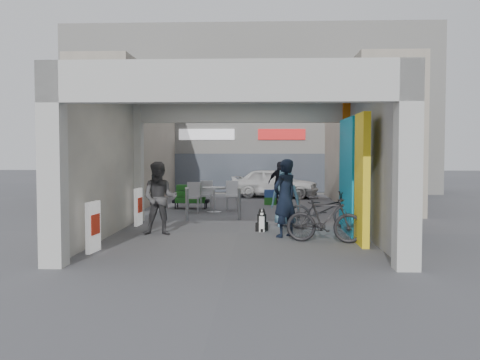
{
  "coord_description": "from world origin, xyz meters",
  "views": [
    {
      "loc": [
        0.57,
        -12.99,
        1.98
      ],
      "look_at": [
        0.01,
        1.0,
        1.24
      ],
      "focal_mm": 40.0,
      "sensor_mm": 36.0,
      "label": 1
    }
  ],
  "objects_px": {
    "cafe_set": "(211,201)",
    "man_back_turned": "(160,198)",
    "produce_stand": "(191,199)",
    "bicycle_rear": "(325,219)",
    "man_elderly": "(285,197)",
    "white_van": "(275,183)",
    "border_collie": "(262,222)",
    "man_with_dog": "(285,198)",
    "man_crates": "(280,183)",
    "bicycle_front": "(322,210)"
  },
  "relations": [
    {
      "from": "white_van",
      "to": "bicycle_front",
      "type": "bearing_deg",
      "value": -160.11
    },
    {
      "from": "border_collie",
      "to": "produce_stand",
      "type": "bearing_deg",
      "value": 139.2
    },
    {
      "from": "bicycle_rear",
      "to": "white_van",
      "type": "height_order",
      "value": "white_van"
    },
    {
      "from": "border_collie",
      "to": "man_crates",
      "type": "distance_m",
      "value": 7.09
    },
    {
      "from": "man_with_dog",
      "to": "man_back_turned",
      "type": "height_order",
      "value": "man_with_dog"
    },
    {
      "from": "bicycle_rear",
      "to": "white_van",
      "type": "xyz_separation_m",
      "value": [
        -0.81,
        11.56,
        0.13
      ]
    },
    {
      "from": "cafe_set",
      "to": "man_back_turned",
      "type": "bearing_deg",
      "value": -98.16
    },
    {
      "from": "border_collie",
      "to": "bicycle_rear",
      "type": "bearing_deg",
      "value": -24.07
    },
    {
      "from": "cafe_set",
      "to": "man_crates",
      "type": "distance_m",
      "value": 3.51
    },
    {
      "from": "border_collie",
      "to": "man_with_dog",
      "type": "xyz_separation_m",
      "value": [
        0.53,
        -0.83,
        0.67
      ]
    },
    {
      "from": "man_elderly",
      "to": "bicycle_rear",
      "type": "xyz_separation_m",
      "value": [
        0.75,
        -2.54,
        -0.26
      ]
    },
    {
      "from": "man_elderly",
      "to": "produce_stand",
      "type": "bearing_deg",
      "value": 127.64
    },
    {
      "from": "border_collie",
      "to": "man_crates",
      "type": "xyz_separation_m",
      "value": [
        0.7,
        7.03,
        0.57
      ]
    },
    {
      "from": "border_collie",
      "to": "man_back_turned",
      "type": "xyz_separation_m",
      "value": [
        -2.43,
        -0.63,
        0.64
      ]
    },
    {
      "from": "man_with_dog",
      "to": "bicycle_front",
      "type": "bearing_deg",
      "value": -168.15
    },
    {
      "from": "cafe_set",
      "to": "man_elderly",
      "type": "bearing_deg",
      "value": -56.54
    },
    {
      "from": "cafe_set",
      "to": "produce_stand",
      "type": "bearing_deg",
      "value": 132.39
    },
    {
      "from": "man_elderly",
      "to": "man_crates",
      "type": "bearing_deg",
      "value": 91.55
    },
    {
      "from": "man_with_dog",
      "to": "man_back_turned",
      "type": "bearing_deg",
      "value": -46.39
    },
    {
      "from": "man_back_turned",
      "to": "man_with_dog",
      "type": "bearing_deg",
      "value": -5.71
    },
    {
      "from": "produce_stand",
      "to": "man_elderly",
      "type": "relative_size",
      "value": 0.81
    },
    {
      "from": "man_back_turned",
      "to": "white_van",
      "type": "height_order",
      "value": "man_back_turned"
    },
    {
      "from": "man_with_dog",
      "to": "border_collie",
      "type": "bearing_deg",
      "value": -99.68
    },
    {
      "from": "bicycle_rear",
      "to": "bicycle_front",
      "type": "bearing_deg",
      "value": 6.36
    },
    {
      "from": "man_back_turned",
      "to": "bicycle_rear",
      "type": "relative_size",
      "value": 1.04
    },
    {
      "from": "produce_stand",
      "to": "man_crates",
      "type": "relative_size",
      "value": 0.77
    },
    {
      "from": "man_back_turned",
      "to": "bicycle_front",
      "type": "xyz_separation_m",
      "value": [
        3.99,
        1.22,
        -0.39
      ]
    },
    {
      "from": "produce_stand",
      "to": "border_collie",
      "type": "height_order",
      "value": "produce_stand"
    },
    {
      "from": "cafe_set",
      "to": "bicycle_rear",
      "type": "bearing_deg",
      "value": -63.09
    },
    {
      "from": "man_with_dog",
      "to": "man_crates",
      "type": "relative_size",
      "value": 1.12
    },
    {
      "from": "produce_stand",
      "to": "white_van",
      "type": "distance_m",
      "value": 5.57
    },
    {
      "from": "produce_stand",
      "to": "bicycle_front",
      "type": "relative_size",
      "value": 0.68
    },
    {
      "from": "man_elderly",
      "to": "bicycle_rear",
      "type": "height_order",
      "value": "man_elderly"
    },
    {
      "from": "man_elderly",
      "to": "bicycle_front",
      "type": "relative_size",
      "value": 0.84
    },
    {
      "from": "man_back_turned",
      "to": "bicycle_front",
      "type": "distance_m",
      "value": 4.18
    },
    {
      "from": "man_back_turned",
      "to": "bicycle_rear",
      "type": "distance_m",
      "value": 3.93
    },
    {
      "from": "cafe_set",
      "to": "man_back_turned",
      "type": "distance_m",
      "value": 5.2
    },
    {
      "from": "man_elderly",
      "to": "white_van",
      "type": "distance_m",
      "value": 9.02
    },
    {
      "from": "white_van",
      "to": "man_with_dog",
      "type": "bearing_deg",
      "value": -166.27
    },
    {
      "from": "man_back_turned",
      "to": "man_elderly",
      "type": "relative_size",
      "value": 1.14
    },
    {
      "from": "cafe_set",
      "to": "produce_stand",
      "type": "xyz_separation_m",
      "value": [
        -0.78,
        0.86,
        -0.03
      ]
    },
    {
      "from": "produce_stand",
      "to": "man_crates",
      "type": "height_order",
      "value": "man_crates"
    },
    {
      "from": "produce_stand",
      "to": "bicycle_front",
      "type": "xyz_separation_m",
      "value": [
        4.03,
        -4.77,
        0.15
      ]
    },
    {
      "from": "produce_stand",
      "to": "man_crates",
      "type": "xyz_separation_m",
      "value": [
        3.17,
        1.68,
        0.49
      ]
    },
    {
      "from": "man_crates",
      "to": "white_van",
      "type": "relative_size",
      "value": 0.43
    },
    {
      "from": "bicycle_front",
      "to": "white_van",
      "type": "relative_size",
      "value": 0.49
    },
    {
      "from": "produce_stand",
      "to": "bicycle_rear",
      "type": "height_order",
      "value": "bicycle_rear"
    },
    {
      "from": "man_elderly",
      "to": "bicycle_rear",
      "type": "distance_m",
      "value": 2.66
    },
    {
      "from": "cafe_set",
      "to": "produce_stand",
      "type": "height_order",
      "value": "cafe_set"
    },
    {
      "from": "border_collie",
      "to": "white_van",
      "type": "xyz_separation_m",
      "value": [
        0.56,
        10.01,
        0.4
      ]
    }
  ]
}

